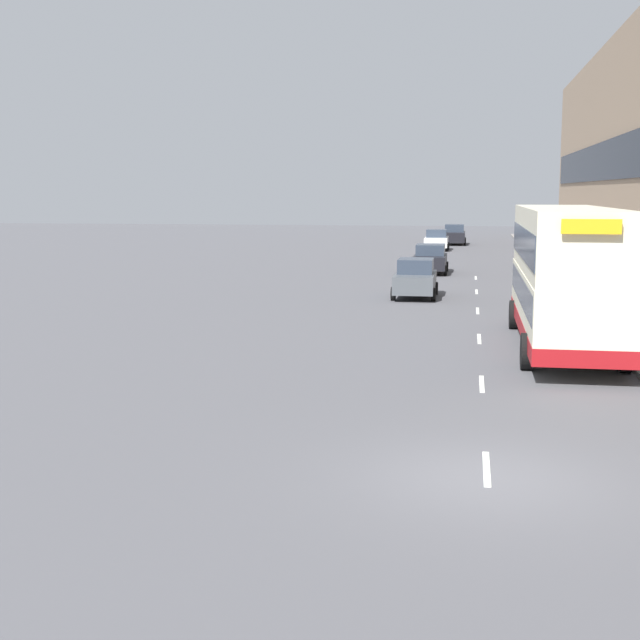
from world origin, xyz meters
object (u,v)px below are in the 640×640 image
car_1 (436,240)px  car_3 (454,235)px  car_2 (430,259)px  double_decker_bus_near (564,274)px  car_0 (415,279)px

car_1 → car_3: size_ratio=0.95×
car_2 → car_3: 28.67m
double_decker_bus_near → car_2: double_decker_bus_near is taller
double_decker_bus_near → car_1: double_decker_bus_near is taller
car_1 → car_2: car_2 is taller
car_3 → double_decker_bus_near: bearing=94.5°
car_0 → car_2: size_ratio=0.92×
car_0 → car_1: bearing=-89.5°
car_0 → car_3: (1.02, 40.93, 0.03)m
car_0 → car_1: 33.01m
car_2 → car_0: bearing=89.4°
double_decker_bus_near → car_0: size_ratio=2.80×
double_decker_bus_near → car_1: bearing=96.9°
double_decker_bus_near → car_0: double_decker_bus_near is taller
double_decker_bus_near → car_3: bearing=94.5°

